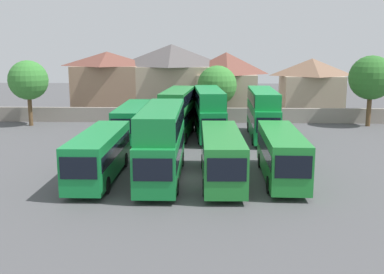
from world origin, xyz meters
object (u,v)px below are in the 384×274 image
object	(u,v)px
house_terrace_centre	(172,78)
tree_left_of_lot	(28,80)
bus_1	(100,153)
bus_2	(162,139)
bus_6	(178,111)
bus_4	(281,153)
bus_3	(222,154)
house_terrace_right	(226,83)
house_terrace_left	(108,82)
house_terrace_far_right	(311,86)
bus_7	(209,110)
bus_8	(263,111)
tree_right_of_lot	(217,85)
bus_5	(133,119)
tree_behind_wall	(371,78)

from	to	relation	value
house_terrace_centre	tree_left_of_lot	world-z (taller)	house_terrace_centre
bus_1	bus_2	bearing A→B (deg)	92.70
bus_6	bus_4	bearing A→B (deg)	32.57
bus_2	bus_3	size ratio (longest dim) A/B	1.07
house_terrace_right	bus_6	bearing A→B (deg)	-107.75
bus_2	house_terrace_left	size ratio (longest dim) A/B	1.23
house_terrace_far_right	tree_left_of_lot	world-z (taller)	tree_left_of_lot
bus_2	bus_7	bearing A→B (deg)	167.26
bus_8	house_terrace_centre	distance (m)	20.90
bus_6	bus_7	distance (m)	3.18
house_terrace_centre	bus_1	bearing A→B (deg)	-94.26
bus_1	bus_6	xyz separation A→B (m)	(4.45, 15.32, 0.86)
tree_right_of_lot	bus_7	bearing A→B (deg)	-94.92
bus_5	house_terrace_right	world-z (taller)	house_terrace_right
bus_7	bus_4	bearing A→B (deg)	14.00
bus_1	tree_left_of_lot	xyz separation A→B (m)	(-13.37, 21.86, 3.43)
bus_1	house_terrace_centre	distance (m)	33.22
house_terrace_right	tree_right_of_lot	size ratio (longest dim) A/B	1.23
house_terrace_left	house_terrace_right	world-z (taller)	house_terrace_left
bus_2	tree_right_of_lot	xyz separation A→B (m)	(4.34, 27.14, 1.52)
bus_8	tree_behind_wall	xyz separation A→B (m)	(13.29, 7.78, 2.86)
house_terrace_left	house_terrace_right	bearing A→B (deg)	0.05
bus_3	tree_right_of_lot	bearing A→B (deg)	178.03
bus_2	house_terrace_centre	bearing A→B (deg)	-177.17
bus_3	tree_behind_wall	bearing A→B (deg)	140.81
bus_3	bus_8	world-z (taller)	bus_8
bus_2	bus_3	world-z (taller)	bus_2
bus_1	bus_8	xyz separation A→B (m)	(13.00, 15.08, 0.88)
bus_7	bus_8	size ratio (longest dim) A/B	1.00
bus_8	house_terrace_centre	world-z (taller)	house_terrace_centre
bus_1	tree_behind_wall	bearing A→B (deg)	130.87
bus_7	tree_right_of_lot	world-z (taller)	tree_right_of_lot
bus_7	house_terrace_left	xyz separation A→B (m)	(-14.06, 17.24, 1.56)
bus_8	tree_left_of_lot	bearing A→B (deg)	-103.08
bus_7	bus_5	bearing A→B (deg)	-89.62
bus_1	bus_7	size ratio (longest dim) A/B	0.96
tree_left_of_lot	house_terrace_left	bearing A→B (deg)	57.10
bus_8	bus_7	bearing A→B (deg)	-91.34
bus_3	bus_7	xyz separation A→B (m)	(-0.81, 15.60, 0.85)
bus_1	house_terrace_far_right	bearing A→B (deg)	146.33
house_terrace_far_right	tree_right_of_lot	size ratio (longest dim) A/B	1.21
bus_2	bus_5	xyz separation A→B (m)	(-4.41, 14.50, -0.92)
bus_2	bus_8	bearing A→B (deg)	149.29
bus_8	house_terrace_left	distance (m)	26.20
bus_2	house_terrace_right	distance (m)	32.89
house_terrace_centre	tree_left_of_lot	distance (m)	19.36
bus_6	tree_left_of_lot	distance (m)	19.15
bus_2	tree_behind_wall	size ratio (longest dim) A/B	1.39
bus_3	bus_2	bearing A→B (deg)	-98.18
bus_3	house_terrace_far_right	world-z (taller)	house_terrace_far_right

